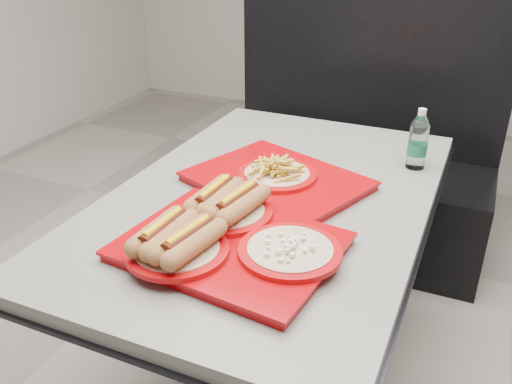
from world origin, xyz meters
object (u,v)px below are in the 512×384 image
at_px(booth_bench, 355,164).
at_px(tray_far, 277,177).
at_px(water_bottle, 418,143).
at_px(tray_near, 224,235).
at_px(diner_table, 271,240).

bearing_deg(booth_bench, tray_far, -90.38).
xyz_separation_m(booth_bench, tray_far, (-0.01, -1.03, 0.38)).
bearing_deg(water_bottle, tray_near, -116.86).
distance_m(diner_table, tray_near, 0.39).
height_order(diner_table, tray_far, tray_far).
relative_size(booth_bench, water_bottle, 6.70).
bearing_deg(diner_table, water_bottle, 45.70).
bearing_deg(water_bottle, tray_far, -139.78).
height_order(tray_near, water_bottle, water_bottle).
relative_size(tray_far, water_bottle, 3.00).
xyz_separation_m(diner_table, tray_far, (-0.01, 0.06, 0.19)).
bearing_deg(diner_table, booth_bench, 90.00).
bearing_deg(diner_table, tray_far, 96.67).
bearing_deg(tray_far, water_bottle, 40.22).
relative_size(diner_table, water_bottle, 7.04).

